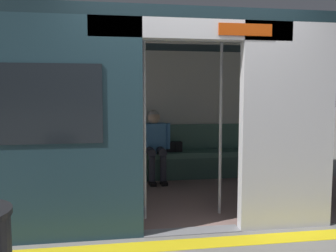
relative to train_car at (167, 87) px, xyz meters
The scene contains 9 objects.
ground_plane 1.99m from the train_car, 93.32° to the left, with size 60.00×60.00×0.00m, color gray.
platform_edge_strip 2.19m from the train_car, 92.68° to the left, with size 8.00×0.24×0.01m, color yellow.
train_car is the anchor object (origin of this frame).
bench_seat 1.61m from the train_car, 93.90° to the right, with size 3.00×0.44×0.46m.
person_seated 1.34m from the train_car, 86.81° to the right, with size 0.55×0.68×1.18m.
handbag 1.54m from the train_car, 104.83° to the right, with size 0.26×0.15×0.17m.
book 1.64m from the train_car, 66.86° to the right, with size 0.15×0.22×0.03m, color silver.
grab_pole_door 0.99m from the train_car, 64.14° to the left, with size 0.04×0.04×2.18m, color silver.
grab_pole_far 1.03m from the train_car, 125.00° to the left, with size 0.04×0.04×2.18m, color silver.
Camera 1 is at (0.80, 3.50, 1.47)m, focal length 37.29 mm.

